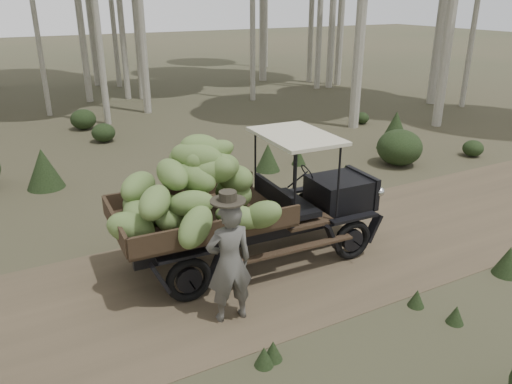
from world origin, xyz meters
The scene contains 5 objects.
ground centered at (0.00, 0.00, 0.00)m, with size 120.00×120.00×0.00m, color #473D2B.
dirt_track centered at (0.00, 0.00, 0.00)m, with size 70.00×4.00×0.01m, color brown.
banana_truck centered at (0.01, 0.38, 1.53)m, with size 5.45×2.52×2.64m.
farmer centered at (-0.47, -1.09, 1.00)m, with size 0.75×0.57×2.12m.
undergrowth centered at (-1.53, -1.12, 0.53)m, with size 22.82×24.15×1.39m.
Camera 1 is at (-3.20, -7.01, 4.70)m, focal length 35.00 mm.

